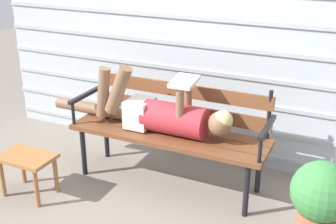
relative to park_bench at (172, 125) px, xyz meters
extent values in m
plane|color=gray|center=(0.00, -0.21, -0.51)|extent=(12.00, 12.00, 0.00)
cube|color=#B2BCC6|center=(0.00, 0.57, 0.56)|extent=(4.18, 0.06, 2.13)
cube|color=#A3ADB7|center=(0.00, 0.53, -0.39)|extent=(4.18, 0.02, 0.04)
cube|color=#A3ADB7|center=(0.00, 0.53, -0.15)|extent=(4.18, 0.02, 0.04)
cube|color=#A3ADB7|center=(0.00, 0.53, 0.08)|extent=(4.18, 0.02, 0.04)
cube|color=#A3ADB7|center=(0.00, 0.53, 0.32)|extent=(4.18, 0.02, 0.04)
cube|color=#A3ADB7|center=(0.00, 0.53, 0.56)|extent=(4.18, 0.02, 0.04)
cube|color=#A3ADB7|center=(0.00, 0.53, 0.80)|extent=(4.18, 0.02, 0.04)
cube|color=brown|center=(0.00, -0.23, -0.05)|extent=(1.65, 0.15, 0.04)
cube|color=brown|center=(0.00, -0.07, -0.05)|extent=(1.65, 0.15, 0.04)
cube|color=brown|center=(0.00, 0.09, -0.05)|extent=(1.65, 0.15, 0.04)
cube|color=brown|center=(0.00, 0.16, 0.07)|extent=(1.58, 0.05, 0.11)
cube|color=brown|center=(0.00, 0.16, 0.26)|extent=(1.58, 0.05, 0.11)
cylinder|color=black|center=(-0.76, 0.16, 0.17)|extent=(0.03, 0.03, 0.40)
cylinder|color=black|center=(0.76, 0.16, 0.17)|extent=(0.03, 0.03, 0.40)
cylinder|color=black|center=(-0.73, -0.25, -0.29)|extent=(0.04, 0.04, 0.44)
cylinder|color=black|center=(0.73, -0.25, -0.29)|extent=(0.04, 0.04, 0.44)
cylinder|color=black|center=(-0.73, 0.11, -0.29)|extent=(0.04, 0.04, 0.44)
cylinder|color=black|center=(0.73, 0.11, -0.29)|extent=(0.04, 0.04, 0.44)
cube|color=black|center=(-0.80, -0.07, 0.16)|extent=(0.04, 0.44, 0.03)
cylinder|color=black|center=(-0.80, -0.25, 0.06)|extent=(0.03, 0.03, 0.20)
cube|color=black|center=(0.80, -0.07, 0.16)|extent=(0.04, 0.44, 0.03)
cylinder|color=black|center=(0.80, -0.25, 0.06)|extent=(0.03, 0.03, 0.20)
cylinder|color=#B72D38|center=(0.06, -0.07, 0.09)|extent=(0.52, 0.26, 0.26)
cube|color=silver|center=(-0.26, -0.07, 0.09)|extent=(0.20, 0.24, 0.23)
sphere|color=brown|center=(0.44, -0.07, 0.12)|extent=(0.19, 0.19, 0.19)
sphere|color=#E0C67A|center=(0.46, -0.07, 0.16)|extent=(0.16, 0.16, 0.16)
cylinder|color=brown|center=(-0.42, -0.13, 0.29)|extent=(0.26, 0.11, 0.43)
cylinder|color=brown|center=(-0.57, -0.13, 0.24)|extent=(0.15, 0.09, 0.44)
cylinder|color=brown|center=(-0.74, -0.01, 0.02)|extent=(0.81, 0.10, 0.10)
cylinder|color=brown|center=(0.14, -0.15, 0.25)|extent=(0.06, 0.06, 0.31)
cylinder|color=brown|center=(0.14, 0.01, 0.25)|extent=(0.06, 0.06, 0.31)
cube|color=silver|center=(0.14, -0.07, 0.42)|extent=(0.19, 0.26, 0.05)
cube|color=#9E6638|center=(-0.94, -0.70, -0.17)|extent=(0.44, 0.29, 0.03)
cylinder|color=#9E6638|center=(-1.11, -0.82, -0.35)|extent=(0.04, 0.04, 0.32)
cylinder|color=#9E6638|center=(-0.76, -0.82, -0.35)|extent=(0.04, 0.04, 0.32)
cylinder|color=#9E6638|center=(-1.11, -0.59, -0.35)|extent=(0.04, 0.04, 0.32)
cylinder|color=#9E6638|center=(-0.76, -0.59, -0.35)|extent=(0.04, 0.04, 0.32)
sphere|color=#3D8442|center=(1.25, -0.43, -0.05)|extent=(0.40, 0.40, 0.40)
camera|label=1|loc=(1.37, -3.00, 1.47)|focal=46.69mm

